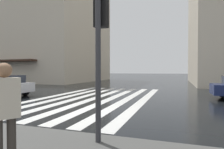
# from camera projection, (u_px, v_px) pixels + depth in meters

# --- Properties ---
(ground_plane) EXTENTS (220.00, 220.00, 0.00)m
(ground_plane) POSITION_uv_depth(u_px,v_px,m) (85.00, 111.00, 8.21)
(ground_plane) COLOR black
(zebra_crossing) EXTENTS (13.00, 6.50, 0.01)m
(zebra_crossing) POSITION_uv_depth(u_px,v_px,m) (97.00, 97.00, 12.37)
(zebra_crossing) COLOR silver
(zebra_crossing) RESTS_ON ground_plane
(haussmann_block_mid) EXTENTS (17.61, 25.88, 19.98)m
(haussmann_block_mid) POSITION_uv_depth(u_px,v_px,m) (27.00, 26.00, 34.65)
(haussmann_block_mid) COLOR beige
(haussmann_block_mid) RESTS_ON ground_plane
(traffic_signal_post) EXTENTS (0.44, 0.30, 3.39)m
(traffic_signal_post) POSITION_uv_depth(u_px,v_px,m) (100.00, 31.00, 4.30)
(traffic_signal_post) COLOR #333338
(traffic_signal_post) RESTS_ON sidewalk_pavement
(car_silver) EXTENTS (1.85, 4.10, 1.41)m
(car_silver) POSITION_uv_depth(u_px,v_px,m) (2.00, 85.00, 12.96)
(car_silver) COLOR #B7B7BC
(car_silver) RESTS_ON ground_plane
(pedestrian_approaching_kerb) EXTENTS (0.47, 0.42, 1.68)m
(pedestrian_approaching_kerb) POSITION_uv_depth(u_px,v_px,m) (5.00, 110.00, 2.86)
(pedestrian_approaching_kerb) COLOR beige
(pedestrian_approaching_kerb) RESTS_ON sidewalk_pavement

